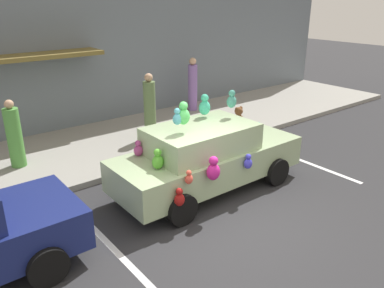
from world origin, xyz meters
The scene contains 10 objects.
ground_plane centered at (0.00, 0.00, 0.00)m, with size 60.00×60.00×0.00m, color #2D2D30.
sidewalk centered at (0.00, 5.00, 0.07)m, with size 24.00×4.00×0.15m, color gray.
storefront_building centered at (-0.01, 7.14, 3.19)m, with size 24.00×1.25×6.40m.
parking_stripe_front centered at (3.82, 1.00, 0.00)m, with size 0.12×3.60×0.01m, color silver.
parking_stripe_rear centered at (-1.96, 1.00, 0.00)m, with size 0.12×3.60×0.01m, color silver.
plush_covered_car centered at (0.76, 1.27, 0.80)m, with size 4.43×1.99×2.18m.
teddy_bear_on_sidewalk centered at (4.07, 3.60, 0.48)m, with size 0.37×0.31×0.71m.
pedestrian_near_shopfront centered at (1.39, 4.57, 1.06)m, with size 0.35×0.35×1.93m.
pedestrian_walking_past centered at (-2.29, 4.89, 0.93)m, with size 0.36×0.36×1.69m.
pedestrian_by_lamp centered at (4.25, 6.18, 1.06)m, with size 0.33×0.33×1.91m.
Camera 1 is at (-4.39, -4.77, 4.15)m, focal length 36.43 mm.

